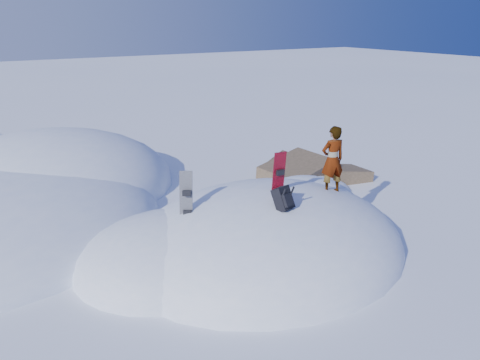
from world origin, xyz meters
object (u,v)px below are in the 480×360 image
snowboard_red (278,184)px  snowboard_dark (186,205)px  person (332,160)px  backpack (284,199)px

snowboard_red → snowboard_dark: bearing=172.3°
person → snowboard_dark: bearing=-0.5°
snowboard_red → person: 1.57m
snowboard_dark → snowboard_red: bearing=20.7°
snowboard_red → backpack: bearing=-112.2°
snowboard_red → backpack: (-0.42, -0.77, -0.03)m
snowboard_dark → backpack: (1.69, -1.30, 0.22)m
backpack → person: 2.07m
snowboard_red → snowboard_dark: (-2.11, 0.53, -0.25)m
person → snowboard_red: bearing=4.7°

